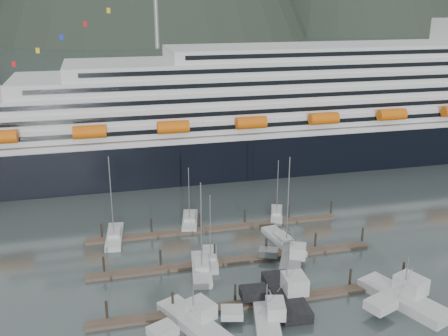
{
  "coord_description": "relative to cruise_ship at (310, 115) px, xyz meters",
  "views": [
    {
      "loc": [
        -25.45,
        -72.12,
        41.82
      ],
      "look_at": [
        -1.92,
        22.0,
        10.15
      ],
      "focal_mm": 42.0,
      "sensor_mm": 36.0,
      "label": 1
    }
  ],
  "objects": [
    {
      "name": "sailboat_f",
      "position": [
        -39.29,
        -34.95,
        -11.62
      ],
      "size": [
        4.76,
        9.99,
        12.23
      ],
      "rotation": [
        0.0,
        0.0,
        1.36
      ],
      "color": "silver",
      "rests_on": "ground"
    },
    {
      "name": "trawler_a",
      "position": [
        -45.04,
        -68.21,
        -11.15
      ],
      "size": [
        10.76,
        13.01,
        6.99
      ],
      "rotation": [
        0.0,
        0.0,
        2.01
      ],
      "color": "silver",
      "rests_on": "ground"
    },
    {
      "name": "dock_mid",
      "position": [
        -34.95,
        -51.89,
        -11.73
      ],
      "size": [
        48.18,
        2.28,
        3.2
      ],
      "color": "#4C3D31",
      "rests_on": "ground"
    },
    {
      "name": "trawler_c",
      "position": [
        -35.27,
        -69.22,
        -11.22
      ],
      "size": [
        9.2,
        12.62,
        6.2
      ],
      "rotation": [
        0.0,
        0.0,
        1.34
      ],
      "color": "silver",
      "rests_on": "ground"
    },
    {
      "name": "trawler_d",
      "position": [
        -14.86,
        -70.0,
        -11.04
      ],
      "size": [
        11.52,
        14.14,
        8.14
      ],
      "rotation": [
        0.0,
        0.0,
        1.94
      ],
      "color": "silver",
      "rests_on": "ground"
    },
    {
      "name": "sailboat_e",
      "position": [
        -53.81,
        -38.44,
        -11.59
      ],
      "size": [
        3.88,
        10.77,
        16.51
      ],
      "rotation": [
        0.0,
        0.0,
        1.46
      ],
      "color": "silver",
      "rests_on": "ground"
    },
    {
      "name": "sailboat_g",
      "position": [
        -21.8,
        -35.85,
        -11.64
      ],
      "size": [
        5.15,
        9.17,
        12.46
      ],
      "rotation": [
        0.0,
        0.0,
        1.22
      ],
      "color": "silver",
      "rests_on": "ground"
    },
    {
      "name": "ground",
      "position": [
        -30.03,
        -54.94,
        -12.04
      ],
      "size": [
        1600.0,
        1600.0,
        0.0
      ],
      "primitive_type": "plane",
      "color": "#4E5C5B",
      "rests_on": "ground"
    },
    {
      "name": "sailboat_d",
      "position": [
        -24.77,
        -47.69,
        -11.59
      ],
      "size": [
        4.5,
        12.24,
        17.04
      ],
      "rotation": [
        0.0,
        0.0,
        1.71
      ],
      "color": "silver",
      "rests_on": "ground"
    },
    {
      "name": "trawler_e",
      "position": [
        -25.91,
        -54.35,
        -11.18
      ],
      "size": [
        8.98,
        10.57,
        6.54
      ],
      "rotation": [
        0.0,
        0.0,
        1.14
      ],
      "color": "gray",
      "rests_on": "ground"
    },
    {
      "name": "cruise_ship",
      "position": [
        0.0,
        0.0,
        0.0
      ],
      "size": [
        210.0,
        30.4,
        50.3
      ],
      "color": "black",
      "rests_on": "ground"
    },
    {
      "name": "sailboat_b",
      "position": [
        -38.77,
        -50.88,
        -11.64
      ],
      "size": [
        3.94,
        9.35,
        12.56
      ],
      "rotation": [
        0.0,
        0.0,
        1.39
      ],
      "color": "silver",
      "rests_on": "ground"
    },
    {
      "name": "sailboat_c",
      "position": [
        -40.9,
        -53.96,
        -11.58
      ],
      "size": [
        4.6,
        11.16,
        16.09
      ],
      "rotation": [
        0.0,
        0.0,
        1.42
      ],
      "color": "silver",
      "rests_on": "ground"
    },
    {
      "name": "dock_far",
      "position": [
        -34.95,
        -38.89,
        -11.73
      ],
      "size": [
        48.18,
        2.28,
        3.2
      ],
      "color": "#4C3D31",
      "rests_on": "ground"
    },
    {
      "name": "trawler_b",
      "position": [
        -30.89,
        -65.01,
        -11.04
      ],
      "size": [
        9.74,
        12.78,
        8.21
      ],
      "rotation": [
        0.0,
        0.0,
        1.51
      ],
      "color": "black",
      "rests_on": "ground"
    },
    {
      "name": "dock_near",
      "position": [
        -34.95,
        -64.89,
        -11.73
      ],
      "size": [
        48.18,
        2.28,
        3.2
      ],
      "color": "#4C3D31",
      "rests_on": "ground"
    }
  ]
}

